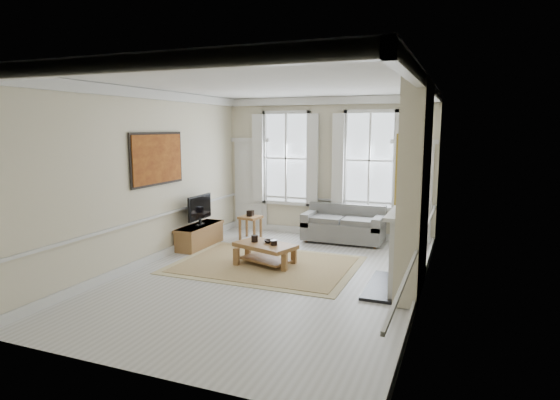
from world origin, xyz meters
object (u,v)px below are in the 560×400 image
at_px(sofa, 344,227).
at_px(coffee_table, 265,248).
at_px(side_table, 250,221).
at_px(tv_stand, 200,236).

distance_m(sofa, coffee_table, 2.64).
bearing_deg(coffee_table, side_table, 140.78).
height_order(sofa, coffee_table, sofa).
relative_size(side_table, tv_stand, 0.40).
bearing_deg(sofa, coffee_table, -111.22).
bearing_deg(side_table, coffee_table, -57.35).
distance_m(coffee_table, tv_stand, 2.12).
distance_m(side_table, coffee_table, 2.24).
distance_m(side_table, tv_stand, 1.34).
bearing_deg(sofa, tv_stand, -150.30).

